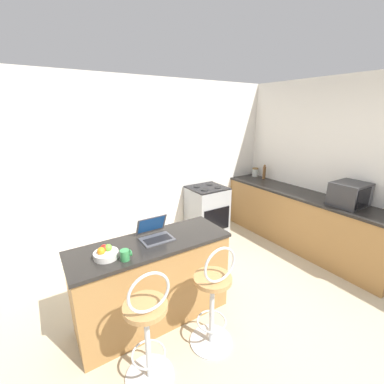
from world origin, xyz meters
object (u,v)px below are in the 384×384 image
at_px(bar_stool_far, 213,299).
at_px(stove_range, 207,212).
at_px(mug_green, 125,255).
at_px(fruit_bowl, 106,253).
at_px(microwave, 350,194).
at_px(bar_stool_near, 148,330).
at_px(pepper_mill, 264,172).
at_px(storage_jar, 255,172).
at_px(laptop, 155,233).

height_order(bar_stool_far, stove_range, bar_stool_far).
xyz_separation_m(bar_stool_far, mug_green, (-0.63, 0.43, 0.43)).
bearing_deg(fruit_bowl, microwave, -8.03).
relative_size(bar_stool_near, bar_stool_far, 1.00).
xyz_separation_m(stove_range, pepper_mill, (1.24, -0.11, 0.57)).
xyz_separation_m(microwave, storage_jar, (0.15, 1.86, -0.07)).
relative_size(microwave, storage_jar, 2.72).
height_order(bar_stool_near, laptop, laptop).
height_order(laptop, pepper_mill, pepper_mill).
bearing_deg(mug_green, laptop, 32.15).
bearing_deg(microwave, pepper_mill, 84.91).
height_order(stove_range, fruit_bowl, fruit_bowl).
bearing_deg(bar_stool_far, laptop, 110.04).
relative_size(laptop, pepper_mill, 1.15).
xyz_separation_m(bar_stool_near, bar_stool_far, (0.63, 0.00, 0.00)).
relative_size(laptop, mug_green, 3.17).
height_order(bar_stool_near, stove_range, bar_stool_near).
bearing_deg(bar_stool_near, stove_range, 44.37).
distance_m(storage_jar, fruit_bowl, 3.56).
xyz_separation_m(storage_jar, pepper_mill, (-0.00, -0.23, 0.04)).
distance_m(bar_stool_far, stove_range, 2.25).
relative_size(bar_stool_far, mug_green, 10.73).
height_order(bar_stool_far, laptop, laptop).
relative_size(pepper_mill, mug_green, 2.75).
distance_m(bar_stool_far, fruit_bowl, 1.03).
xyz_separation_m(bar_stool_near, stove_range, (1.90, 1.85, -0.06)).
bearing_deg(storage_jar, microwave, -94.47).
distance_m(laptop, microwave, 2.67).
relative_size(laptop, stove_range, 0.35).
xyz_separation_m(microwave, mug_green, (-2.99, 0.31, -0.11)).
bearing_deg(mug_green, pepper_mill, 22.81).
bearing_deg(mug_green, storage_jar, 26.27).
relative_size(bar_stool_far, microwave, 2.33).
bearing_deg(stove_range, laptop, -141.89).
height_order(bar_stool_far, storage_jar, same).
bearing_deg(pepper_mill, bar_stool_near, -150.88).
bearing_deg(microwave, bar_stool_near, -177.73).
distance_m(storage_jar, mug_green, 3.50).
height_order(bar_stool_near, mug_green, bar_stool_near).
relative_size(bar_stool_far, pepper_mill, 3.90).
xyz_separation_m(bar_stool_far, laptop, (-0.24, 0.67, 0.44)).
height_order(storage_jar, mug_green, storage_jar).
xyz_separation_m(storage_jar, mug_green, (-3.14, -1.55, -0.04)).
distance_m(bar_stool_near, bar_stool_far, 0.63).
bearing_deg(bar_stool_near, pepper_mill, 29.12).
xyz_separation_m(laptop, mug_green, (-0.38, -0.24, -0.01)).
height_order(laptop, stove_range, laptop).
bearing_deg(bar_stool_near, storage_jar, 32.21).
height_order(microwave, pepper_mill, microwave).
relative_size(bar_stool_far, stove_range, 1.18).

